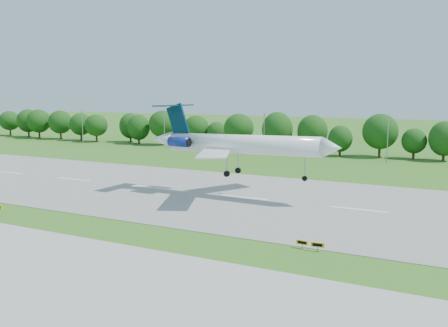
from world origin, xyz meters
TOP-DOWN VIEW (x-y plane):
  - ground at (0.00, 0.00)m, footprint 600.00×600.00m
  - runway at (0.00, 25.00)m, footprint 400.00×45.00m
  - taxiway at (0.00, -18.00)m, footprint 400.00×23.00m
  - tree_line at (0.00, 92.00)m, footprint 288.40×8.40m
  - light_poles at (-2.50, 82.00)m, footprint 175.90×0.25m
  - airliner at (-2.27, 25.07)m, footprint 36.75×26.84m
  - taxi_sign_centre at (20.15, 1.87)m, footprint 1.57×0.40m
  - taxi_sign_right at (18.18, 2.10)m, footprint 1.47×0.33m
  - service_vehicle_a at (-31.78, 83.41)m, footprint 3.78×1.90m
  - service_vehicle_b at (-33.79, 77.03)m, footprint 3.39×1.89m

SIDE VIEW (x-z plane):
  - ground at x=0.00m, z-range 0.00..0.00m
  - runway at x=0.00m, z-range 0.00..0.08m
  - taxiway at x=0.00m, z-range 0.00..0.08m
  - service_vehicle_b at x=-33.79m, z-range 0.00..1.09m
  - service_vehicle_a at x=-31.78m, z-range 0.00..1.19m
  - taxi_sign_right at x=18.18m, z-range 0.24..1.27m
  - taxi_sign_centre at x=20.15m, z-range 0.26..1.35m
  - tree_line at x=0.00m, z-range 0.99..11.39m
  - light_poles at x=-2.50m, z-range 0.24..12.43m
  - airliner at x=-2.27m, z-range 3.29..15.89m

